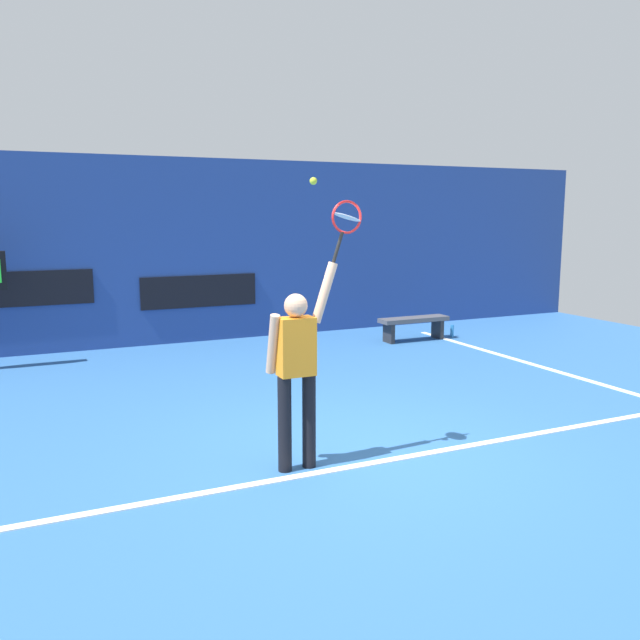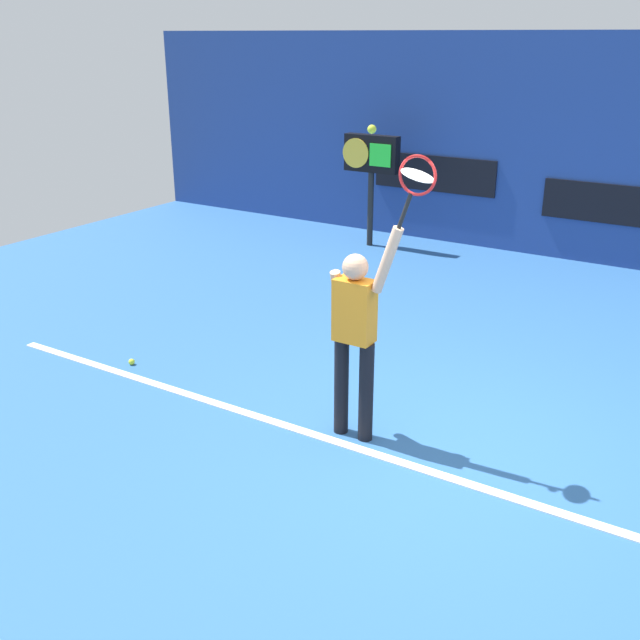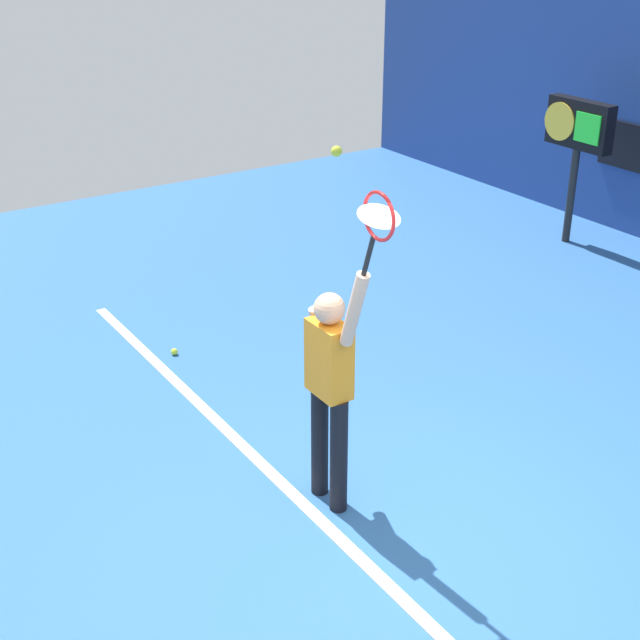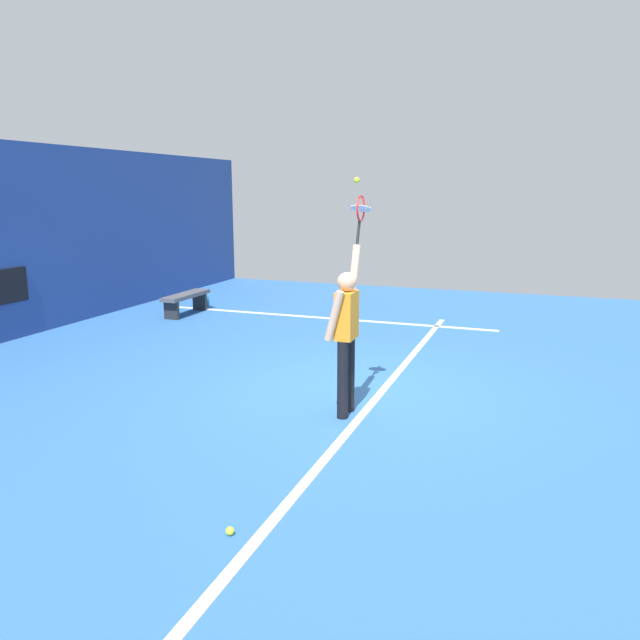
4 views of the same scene
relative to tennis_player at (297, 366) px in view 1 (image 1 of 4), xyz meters
The scene contains 11 objects.
ground_plane 1.29m from the tennis_player, ahead, with size 18.00×18.00×0.00m, color #2D609E.
back_wall 6.83m from the tennis_player, 83.35° to the left, with size 18.00×0.20×3.43m, color navy.
sponsor_banner_center 6.67m from the tennis_player, 83.24° to the left, with size 2.20×0.03×0.60m, color black.
sponsor_banner_portside 6.99m from the tennis_player, 108.48° to the left, with size 2.20×0.03×0.60m, color black.
court_baseline 1.29m from the tennis_player, 14.29° to the right, with size 10.00×0.10×0.01m, color white.
court_sideline 5.67m from the tennis_player, 22.50° to the left, with size 0.10×7.00×0.01m, color white.
tennis_player is the anchor object (origin of this frame).
tennis_racket 1.43m from the tennis_player, ahead, with size 0.40×0.27×0.63m.
tennis_ball 1.70m from the tennis_player, 22.79° to the right, with size 0.07×0.07×0.07m, color #CCE033.
court_bench 6.79m from the tennis_player, 47.92° to the left, with size 1.40×0.36×0.45m.
water_bottle 7.44m from the tennis_player, 42.76° to the left, with size 0.07×0.07×0.24m, color #338CD8.
Camera 1 is at (-3.10, -5.70, 2.42)m, focal length 37.09 mm.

